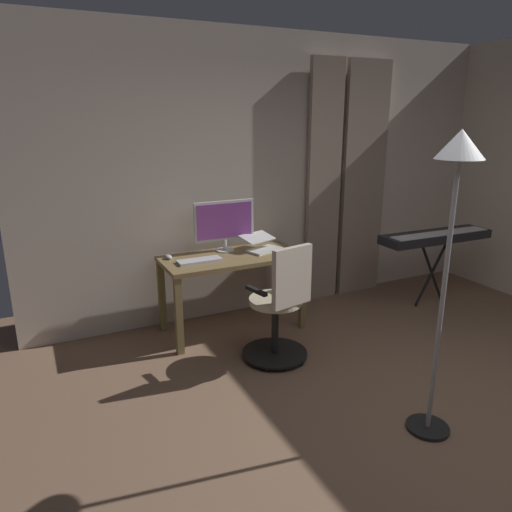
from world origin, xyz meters
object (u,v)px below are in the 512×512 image
object	(u,v)px
desk	(232,267)
laptop	(262,245)
piano_keyboard	(436,238)
floor_lamp	(454,199)
computer_mouse	(168,257)
computer_keyboard	(200,261)
office_chair	(280,308)
cell_phone_face_up	(291,253)
computer_monitor	(224,222)

from	to	relation	value
desk	laptop	distance (m)	0.37
piano_keyboard	floor_lamp	bearing A→B (deg)	46.13
computer_mouse	computer_keyboard	bearing A→B (deg)	135.48
piano_keyboard	desk	bearing A→B (deg)	-8.05
office_chair	cell_phone_face_up	world-z (taller)	office_chair
office_chair	computer_mouse	distance (m)	1.17
laptop	floor_lamp	size ratio (longest dim) A/B	0.21
desk	laptop	xyz separation A→B (m)	(-0.34, -0.05, 0.16)
desk	cell_phone_face_up	xyz separation A→B (m)	(-0.53, 0.19, 0.11)
computer_monitor	computer_keyboard	world-z (taller)	computer_monitor
computer_mouse	floor_lamp	bearing A→B (deg)	116.78
laptop	cell_phone_face_up	xyz separation A→B (m)	(-0.19, 0.24, -0.04)
computer_mouse	piano_keyboard	xyz separation A→B (m)	(-2.76, 0.53, -0.01)
desk	piano_keyboard	distance (m)	2.23
computer_keyboard	laptop	world-z (taller)	laptop
office_chair	computer_keyboard	distance (m)	0.87
office_chair	cell_phone_face_up	size ratio (longest dim) A/B	7.12
office_chair	computer_keyboard	size ratio (longest dim) A/B	2.58
computer_monitor	cell_phone_face_up	size ratio (longest dim) A/B	4.21
cell_phone_face_up	office_chair	bearing A→B (deg)	80.84
computer_keyboard	computer_mouse	bearing A→B (deg)	-44.52
office_chair	piano_keyboard	distance (m)	2.15
laptop	computer_mouse	bearing A→B (deg)	-25.59
cell_phone_face_up	piano_keyboard	bearing A→B (deg)	-158.36
floor_lamp	office_chair	bearing A→B (deg)	-71.00
laptop	piano_keyboard	bearing A→B (deg)	148.90
desk	office_chair	distance (m)	0.78
computer_monitor	floor_lamp	size ratio (longest dim) A/B	0.31
office_chair	floor_lamp	xyz separation A→B (m)	(-0.43, 1.25, 1.06)
office_chair	computer_keyboard	world-z (taller)	office_chair
computer_mouse	cell_phone_face_up	xyz separation A→B (m)	(-1.09, 0.35, -0.01)
desk	computer_keyboard	world-z (taller)	computer_keyboard
computer_monitor	laptop	xyz separation A→B (m)	(-0.33, 0.14, -0.23)
office_chair	computer_mouse	xyz separation A→B (m)	(0.67, -0.92, 0.28)
desk	laptop	size ratio (longest dim) A/B	3.21
computer_keyboard	floor_lamp	xyz separation A→B (m)	(-0.88, 1.96, 0.79)
computer_keyboard	piano_keyboard	distance (m)	2.56
computer_keyboard	piano_keyboard	world-z (taller)	piano_keyboard
office_chair	computer_mouse	world-z (taller)	office_chair
laptop	computer_keyboard	bearing A→B (deg)	-9.52
floor_lamp	computer_keyboard	bearing A→B (deg)	-65.90
computer_monitor	laptop	size ratio (longest dim) A/B	1.48
desk	computer_keyboard	xyz separation A→B (m)	(0.34, 0.05, 0.12)
computer_mouse	office_chair	bearing A→B (deg)	125.88
floor_lamp	desk	bearing A→B (deg)	-75.09
computer_monitor	cell_phone_face_up	xyz separation A→B (m)	(-0.52, 0.38, -0.28)
laptop	piano_keyboard	world-z (taller)	laptop
office_chair	cell_phone_face_up	distance (m)	0.76
computer_monitor	computer_keyboard	distance (m)	0.50
laptop	computer_mouse	size ratio (longest dim) A/B	4.10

